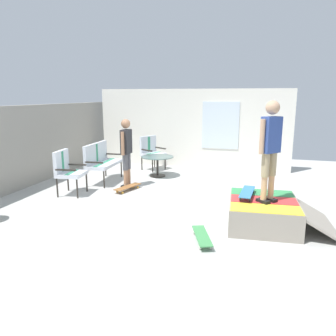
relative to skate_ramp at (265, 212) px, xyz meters
name	(u,v)px	position (x,y,z in m)	size (l,w,h in m)	color
ground_plane	(176,207)	(0.64, 1.77, -0.28)	(12.00, 12.00, 0.10)	#B2B2AD
back_wall_cinderblock	(12,149)	(0.64, 5.77, 0.77)	(9.00, 0.20, 2.00)	gray
house_facade	(192,129)	(4.43, 2.26, 0.99)	(0.23, 6.00, 2.43)	white
skate_ramp	(265,212)	(0.00, 0.00, 0.00)	(1.48, 1.86, 0.46)	gray
patio_bench	(100,159)	(1.93, 4.17, 0.38)	(1.28, 0.61, 1.02)	#2D2823
patio_chair_near_house	(151,150)	(3.73, 3.39, 0.38)	(0.80, 0.77, 1.02)	#2D2823
patio_chair_by_wall	(67,168)	(0.69, 4.37, 0.38)	(0.69, 0.62, 1.02)	#2D2823
patio_table	(157,162)	(2.90, 2.91, 0.17)	(0.90, 0.90, 0.57)	#2D2823
person_watching	(126,148)	(1.65, 3.30, 0.75)	(0.48, 0.25, 1.68)	black
person_skater	(270,144)	(-0.10, -0.02, 1.22)	(0.37, 0.37, 1.69)	black
skateboard_by_bench	(128,187)	(1.34, 3.16, -0.15)	(0.82, 0.44, 0.10)	brown
skateboard_spare	(202,236)	(-0.96, 0.93, -0.15)	(0.82, 0.47, 0.10)	#3F8C4C
skateboard_on_ramp	(247,192)	(0.09, 0.32, 0.32)	(0.81, 0.25, 0.10)	#3372B2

